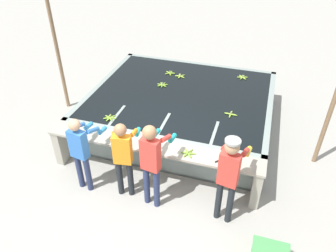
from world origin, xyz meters
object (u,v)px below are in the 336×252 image
Objects in this scene: knife_0 at (83,131)px; banana_bunch_floating_0 at (242,77)px; banana_bunch_ledge_0 at (188,153)px; banana_bunch_floating_4 at (162,85)px; knife_1 at (221,160)px; banana_bunch_floating_2 at (170,73)px; banana_bunch_floating_5 at (231,114)px; worker_1 at (123,154)px; worker_3 at (229,173)px; support_post_right at (336,96)px; worker_2 at (152,159)px; worker_0 at (81,148)px; banana_bunch_floating_1 at (180,76)px; banana_bunch_floating_3 at (110,118)px; support_post_left at (57,49)px.

banana_bunch_floating_0 is at bearing 50.61° from knife_0.
banana_bunch_floating_4 is at bearing 118.30° from banana_bunch_ledge_0.
banana_bunch_ledge_0 is at bearing -179.96° from knife_1.
banana_bunch_floating_2 is at bearing 91.42° from banana_bunch_floating_4.
knife_0 is at bearing -151.09° from banana_bunch_floating_5.
worker_1 is 4.10m from banana_bunch_floating_0.
support_post_right reaches higher than worker_3.
worker_2 is 1.74m from knife_0.
support_post_right is at bearing 26.28° from worker_0.
banana_bunch_ledge_0 is (1.06, 0.45, -0.08)m from worker_1.
worker_3 is 3.83m from banana_bunch_floating_0.
worker_1 is 2.53m from banana_bunch_floating_5.
worker_2 reaches higher than banana_bunch_floating_2.
banana_bunch_floating_1 is 2.45m from banana_bunch_floating_3.
banana_bunch_floating_0 is 0.09× the size of support_post_right.
banana_bunch_floating_5 is at bearing -24.44° from banana_bunch_floating_4.
banana_bunch_floating_4 is at bearing 125.82° from worker_3.
worker_2 is at bearing -82.37° from banana_bunch_floating_1.
support_post_left is at bearing 131.01° from knife_0.
support_post_right reaches higher than banana_bunch_floating_3.
banana_bunch_floating_3 is (-0.88, -2.29, -0.00)m from banana_bunch_floating_1.
banana_bunch_floating_0 is at bearing 9.93° from banana_bunch_floating_2.
banana_bunch_floating_0 is 0.99× the size of banana_bunch_ledge_0.
banana_bunch_floating_2 is at bearing 163.66° from banana_bunch_floating_1.
banana_bunch_floating_4 is (-0.75, 2.86, -0.18)m from worker_2.
worker_1 is 0.50× the size of support_post_left.
banana_bunch_floating_4 is 1.97m from banana_bunch_floating_5.
worker_3 is 0.54× the size of support_post_right.
knife_0 is 2.72m from knife_1.
worker_1 reaches higher than banana_bunch_ledge_0.
banana_bunch_floating_4 is (0.02, -0.68, -0.00)m from banana_bunch_floating_2.
banana_bunch_ledge_0 reaches higher than knife_1.
worker_1 is 1.71m from knife_1.
support_post_left reaches higher than banana_bunch_floating_5.
worker_2 is 3.49m from banana_bunch_floating_1.
banana_bunch_ledge_0 is at bearing -27.33° from support_post_left.
worker_0 is at bearing -64.14° from knife_0.
worker_0 is 5.75× the size of banana_bunch_floating_2.
support_post_left reaches higher than knife_0.
banana_bunch_floating_1 and banana_bunch_floating_5 have the same top height.
banana_bunch_floating_1 is 0.98× the size of banana_bunch_floating_4.
banana_bunch_floating_1 is 3.69m from support_post_right.
banana_bunch_floating_5 is (-0.25, 2.01, -0.20)m from worker_3.
worker_0 is 0.64m from knife_0.
banana_bunch_ledge_0 is at bearing -18.70° from banana_bunch_floating_3.
worker_1 is at bearing -41.28° from support_post_left.
banana_bunch_floating_3 is (-2.63, 1.13, -0.20)m from worker_3.
banana_bunch_floating_1 is at bearing 108.26° from banana_bunch_ledge_0.
support_post_left is (-1.68, 1.93, 0.74)m from knife_0.
worker_1 is 0.50× the size of support_post_right.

